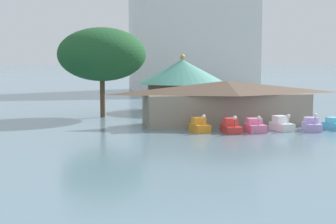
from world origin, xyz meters
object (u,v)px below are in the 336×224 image
Objects in this scene: pedal_boat_cyan at (335,125)px; background_building_block at (192,34)px; pedal_boat_orange at (200,126)px; pedal_boat_red at (231,127)px; pedal_boat_white at (281,125)px; green_roof_pavilion at (182,82)px; shoreline_tree_mid at (102,54)px; boathouse at (226,102)px; pedal_boat_pink at (255,126)px; pedal_boat_lavender at (312,125)px.

background_building_block reaches higher than pedal_boat_cyan.
pedal_boat_orange is 13.96m from pedal_boat_cyan.
pedal_boat_white is (5.44, 0.53, 0.02)m from pedal_boat_red.
background_building_block is (13.16, 48.51, 9.31)m from green_roof_pavilion.
shoreline_tree_mid is at bearing -143.35° from pedal_boat_red.
pedal_boat_cyan is 0.21× the size of green_roof_pavilion.
background_building_block is (11.69, 63.90, 10.87)m from boathouse.
pedal_boat_white reaches higher than pedal_boat_pink.
boathouse is (4.26, 4.99, 1.92)m from pedal_boat_orange.
pedal_boat_orange is at bearing -130.45° from boathouse.
background_building_block is (4.80, 70.15, 12.82)m from pedal_boat_lavender.
background_building_block is (24.48, 54.11, 5.65)m from shoreline_tree_mid.
pedal_boat_cyan is at bearing 91.85° from pedal_boat_red.
green_roof_pavilion is at bearing -176.64° from pedal_boat_white.
pedal_boat_lavender is 1.05× the size of pedal_boat_cyan.
pedal_boat_white reaches higher than pedal_boat_cyan.
pedal_boat_pink is 6.39m from boathouse.
pedal_boat_lavender reaches higher than pedal_boat_cyan.
pedal_boat_orange is 0.13× the size of boathouse.
boathouse reaches higher than pedal_boat_orange.
pedal_boat_red is 5.47m from pedal_boat_white.
pedal_boat_white is 0.26× the size of shoreline_tree_mid.
pedal_boat_lavender reaches higher than pedal_boat_orange.
shoreline_tree_mid reaches higher than pedal_boat_lavender.
shoreline_tree_mid is at bearing -143.61° from pedal_boat_white.
boathouse is at bearing -100.36° from background_building_block.
pedal_boat_red reaches higher than pedal_boat_white.
pedal_boat_pink is at bearing 71.49° from pedal_boat_orange.
green_roof_pavilion is (-2.53, 21.38, 3.51)m from pedal_boat_pink.
pedal_boat_lavender is 26.39m from shoreline_tree_mid.
pedal_boat_orange is 20.86m from green_roof_pavilion.
pedal_boat_cyan is 28.27m from shoreline_tree_mid.
pedal_boat_white is 2.95m from pedal_boat_lavender.
pedal_boat_lavender is at bearing 75.67° from pedal_boat_orange.
green_roof_pavilion is 0.43× the size of background_building_block.
green_roof_pavilion reaches higher than pedal_boat_cyan.
pedal_boat_lavender is at bearing -97.40° from pedal_boat_cyan.
pedal_boat_orange is 0.98× the size of pedal_boat_pink.
pedal_boat_pink is at bearing -98.65° from background_building_block.
boathouse is 0.66× the size of background_building_block.
boathouse is at bearing -168.40° from pedal_boat_pink.
boathouse is (-9.68, 5.76, 2.01)m from pedal_boat_cyan.
pedal_boat_lavender is at bearing -68.88° from green_roof_pavilion.
green_roof_pavilion is (-0.08, 21.36, 3.49)m from pedal_boat_red.
pedal_boat_orange is 3.03m from pedal_boat_red.
pedal_boat_white is 0.10× the size of background_building_block.
background_building_block reaches higher than pedal_boat_pink.
pedal_boat_pink reaches higher than pedal_boat_cyan.
pedal_boat_cyan is at bearing 78.98° from pedal_boat_orange.
pedal_boat_white is at bearing -42.11° from shoreline_tree_mid.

